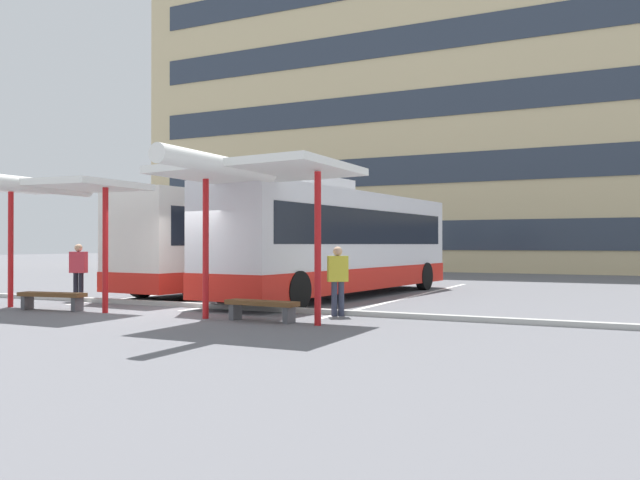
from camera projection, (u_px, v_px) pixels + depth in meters
name	position (u px, v px, depth m)	size (l,w,h in m)	color
ground_plane	(181.00, 311.00, 16.26)	(160.00, 160.00, 0.00)	slate
terminal_building	(467.00, 122.00, 44.46)	(44.55, 12.47, 22.92)	#D1BC8C
coach_bus_0	(250.00, 243.00, 23.23)	(3.56, 11.64, 3.67)	silver
coach_bus_1	(341.00, 243.00, 20.66)	(3.57, 11.95, 3.64)	silver
lane_stripe_0	(214.00, 289.00, 24.19)	(0.16, 14.00, 0.01)	white
lane_stripe_1	(306.00, 292.00, 22.51)	(0.16, 14.00, 0.01)	white
lane_stripe_2	(414.00, 296.00, 20.82)	(0.16, 14.00, 0.01)	white
waiting_shelter_0	(48.00, 189.00, 16.29)	(4.33, 4.48, 3.31)	red
bench_0	(52.00, 297.00, 16.39)	(1.87, 0.67, 0.45)	brown
waiting_shelter_1	(252.00, 174.00, 13.71)	(3.81, 4.95, 3.41)	red
bench_1	(262.00, 306.00, 14.03)	(1.72, 0.52, 0.45)	brown
platform_kerb	(202.00, 305.00, 17.05)	(44.00, 0.24, 0.12)	#ADADA8
waiting_passenger_0	(338.00, 276.00, 15.12)	(0.51, 0.45, 1.62)	#33384C
waiting_passenger_1	(78.00, 268.00, 19.06)	(0.53, 0.34, 1.68)	black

